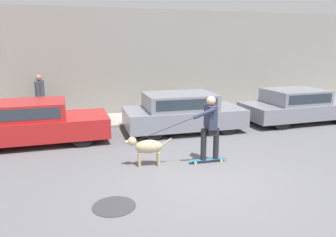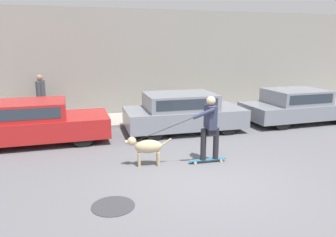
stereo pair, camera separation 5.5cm
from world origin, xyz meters
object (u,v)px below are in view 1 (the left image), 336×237
object	(u,v)px
parked_car_0	(32,123)
parked_car_2	(297,106)
skateboarder	(210,125)
pedestrian_with_bag	(40,95)
parked_car_1	(183,113)
dog	(147,147)

from	to	relation	value
parked_car_0	parked_car_2	bearing A→B (deg)	-0.28
skateboarder	pedestrian_with_bag	xyz separation A→B (m)	(-4.22, 5.54, 0.09)
parked_car_0	parked_car_1	world-z (taller)	parked_car_1
parked_car_1	pedestrian_with_bag	xyz separation A→B (m)	(-4.59, 2.53, 0.41)
parked_car_1	skateboarder	size ratio (longest dim) A/B	1.72
parked_car_1	dog	size ratio (longest dim) A/B	3.57
parked_car_1	dog	xyz separation A→B (m)	(-1.90, -2.76, -0.16)
dog	pedestrian_with_bag	world-z (taller)	pedestrian_with_bag
parked_car_0	parked_car_1	bearing A→B (deg)	-0.26
parked_car_1	skateboarder	xyz separation A→B (m)	(-0.37, -3.00, 0.32)
parked_car_2	dog	bearing A→B (deg)	-157.61
parked_car_0	skateboarder	size ratio (longest dim) A/B	1.85
parked_car_1	skateboarder	bearing A→B (deg)	-95.03
parked_car_1	dog	world-z (taller)	parked_car_1
pedestrian_with_bag	parked_car_0	bearing A→B (deg)	-82.53
parked_car_0	dog	distance (m)	3.92
parked_car_0	skateboarder	distance (m)	5.26
skateboarder	pedestrian_with_bag	bearing A→B (deg)	-50.11
skateboarder	parked_car_0	bearing A→B (deg)	-32.28
parked_car_2	skateboarder	bearing A→B (deg)	-149.34
parked_car_0	dog	world-z (taller)	parked_car_0
pedestrian_with_bag	parked_car_2	bearing A→B (deg)	-6.06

